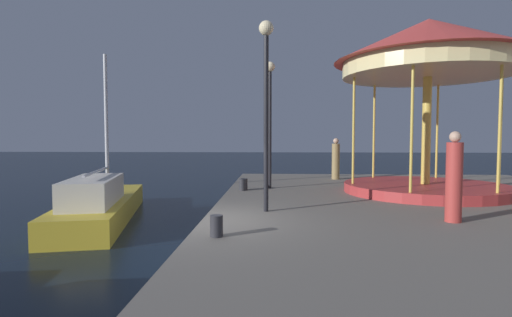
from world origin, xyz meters
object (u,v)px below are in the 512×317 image
object	(u,v)px
carousel	(428,63)
person_mid_promenade	(336,160)
bollard_north	(243,185)
lamp_post_far_end	(270,103)
sailboat_yellow	(100,204)
person_by_the_water	(454,179)
bollard_center	(244,184)
lamp_post_mid_promenade	(266,83)
bollard_south	(216,226)

from	to	relation	value
carousel	person_mid_promenade	distance (m)	5.82
bollard_north	carousel	bearing A→B (deg)	-2.79
lamp_post_far_end	bollard_north	bearing A→B (deg)	-144.25
sailboat_yellow	person_by_the_water	bearing A→B (deg)	-18.94
person_by_the_water	lamp_post_far_end	bearing A→B (deg)	126.87
sailboat_yellow	carousel	world-z (taller)	carousel
bollard_center	lamp_post_mid_promenade	bearing A→B (deg)	-77.68
lamp_post_mid_promenade	bollard_center	bearing A→B (deg)	102.32
carousel	person_by_the_water	xyz separation A→B (m)	(-1.09, -4.45, -3.31)
bollard_center	person_mid_promenade	world-z (taller)	person_mid_promenade
bollard_north	bollard_south	xyz separation A→B (m)	(0.04, -6.25, 0.00)
lamp_post_mid_promenade	lamp_post_far_end	bearing A→B (deg)	89.50
bollard_north	person_by_the_water	world-z (taller)	person_by_the_water
lamp_post_mid_promenade	lamp_post_far_end	xyz separation A→B (m)	(0.04, 4.42, -0.08)
person_mid_promenade	bollard_south	bearing A→B (deg)	-110.43
lamp_post_mid_promenade	person_mid_promenade	distance (m)	8.43
bollard_north	bollard_center	distance (m)	0.17
carousel	lamp_post_mid_promenade	bearing A→B (deg)	-146.43
bollard_north	bollard_south	distance (m)	6.25
bollard_south	bollard_center	distance (m)	6.42
sailboat_yellow	lamp_post_mid_promenade	world-z (taller)	lamp_post_mid_promenade
bollard_center	person_by_the_water	bearing A→B (deg)	-44.75
bollard_north	bollard_center	size ratio (longest dim) A/B	1.00
lamp_post_mid_promenade	person_by_the_water	bearing A→B (deg)	-13.74
person_by_the_water	person_mid_promenade	xyz separation A→B (m)	(-1.21, 8.58, -0.08)
lamp_post_mid_promenade	bollard_center	size ratio (longest dim) A/B	11.68
carousel	lamp_post_mid_promenade	distance (m)	6.33
bollard_north	bollard_south	world-z (taller)	same
lamp_post_mid_promenade	bollard_north	size ratio (longest dim) A/B	11.68
lamp_post_mid_promenade	lamp_post_far_end	distance (m)	4.42
carousel	lamp_post_mid_promenade	size ratio (longest dim) A/B	1.29
sailboat_yellow	bollard_north	size ratio (longest dim) A/B	17.98
person_mid_promenade	person_by_the_water	bearing A→B (deg)	-81.98
bollard_center	bollard_south	bearing A→B (deg)	-90.07
bollard_north	person_by_the_water	distance (m)	6.93
sailboat_yellow	bollard_center	world-z (taller)	sailboat_yellow
carousel	bollard_center	size ratio (longest dim) A/B	15.10
lamp_post_far_end	person_by_the_water	bearing A→B (deg)	-53.13
person_mid_promenade	sailboat_yellow	bearing A→B (deg)	-146.59
lamp_post_far_end	bollard_south	distance (m)	7.55
sailboat_yellow	lamp_post_far_end	size ratio (longest dim) A/B	1.58
person_by_the_water	person_mid_promenade	bearing A→B (deg)	98.02
lamp_post_far_end	person_by_the_water	xyz separation A→B (m)	(4.06, -5.42, -2.15)
carousel	lamp_post_far_end	world-z (taller)	carousel
bollard_north	person_by_the_water	size ratio (longest dim) A/B	0.20
sailboat_yellow	person_mid_promenade	size ratio (longest dim) A/B	3.98
lamp_post_far_end	bollard_center	bearing A→B (deg)	-150.43
sailboat_yellow	lamp_post_far_end	bearing A→B (deg)	22.72
carousel	person_by_the_water	distance (m)	5.65
bollard_south	bollard_north	bearing A→B (deg)	90.32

